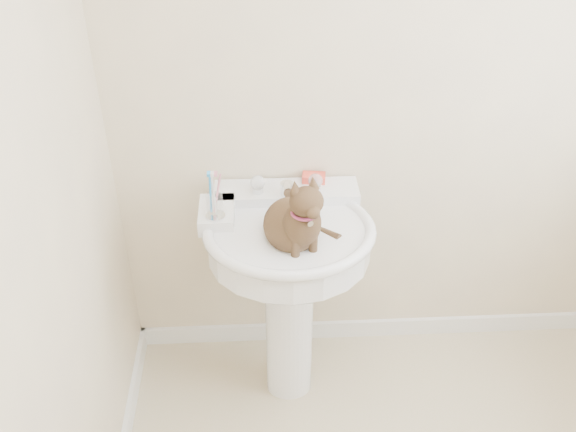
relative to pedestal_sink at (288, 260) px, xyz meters
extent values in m
cube|color=white|center=(0.43, 0.28, -0.66)|extent=(2.20, 0.02, 0.09)
cylinder|color=white|center=(0.00, -0.01, -0.36)|extent=(0.19, 0.19, 0.68)
cylinder|color=white|center=(0.00, -0.01, 0.09)|extent=(0.60, 0.60, 0.13)
ellipsoid|color=white|center=(0.00, -0.01, 0.02)|extent=(0.55, 0.48, 0.22)
torus|color=white|center=(0.00, -0.01, 0.15)|extent=(0.63, 0.63, 0.04)
cube|color=white|center=(0.00, 0.21, 0.16)|extent=(0.56, 0.15, 0.06)
cube|color=white|center=(-0.26, 0.08, 0.16)|extent=(0.13, 0.20, 0.06)
cylinder|color=silver|center=(0.00, 0.16, 0.22)|extent=(0.05, 0.05, 0.05)
cylinder|color=silver|center=(0.00, 0.11, 0.25)|extent=(0.04, 0.04, 0.14)
sphere|color=white|center=(-0.11, 0.18, 0.24)|extent=(0.06, 0.06, 0.06)
sphere|color=white|center=(0.11, 0.18, 0.24)|extent=(0.06, 0.06, 0.06)
cube|color=#DC412F|center=(0.11, 0.25, 0.21)|extent=(0.10, 0.07, 0.03)
cylinder|color=silver|center=(-0.26, 0.02, 0.19)|extent=(0.07, 0.07, 0.01)
cylinder|color=white|center=(-0.26, 0.02, 0.24)|extent=(0.06, 0.06, 0.09)
cylinder|color=#278DDD|center=(-0.27, 0.02, 0.29)|extent=(0.01, 0.01, 0.17)
cylinder|color=white|center=(-0.26, 0.02, 0.29)|extent=(0.01, 0.01, 0.17)
cylinder|color=pink|center=(-0.25, 0.02, 0.29)|extent=(0.01, 0.01, 0.17)
ellipsoid|color=brown|center=(0.02, -0.06, 0.20)|extent=(0.20, 0.24, 0.18)
ellipsoid|color=brown|center=(0.02, -0.14, 0.26)|extent=(0.13, 0.12, 0.17)
ellipsoid|color=brown|center=(0.02, -0.17, 0.37)|extent=(0.11, 0.10, 0.10)
cone|color=brown|center=(-0.02, -0.15, 0.42)|extent=(0.04, 0.04, 0.04)
cone|color=brown|center=(0.05, -0.15, 0.42)|extent=(0.04, 0.04, 0.04)
cylinder|color=brown|center=(0.12, -0.04, 0.14)|extent=(0.03, 0.03, 0.21)
torus|color=#982C53|center=(0.02, -0.16, 0.32)|extent=(0.10, 0.10, 0.01)
camera|label=1|loc=(-0.10, -1.89, 1.52)|focal=40.00mm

